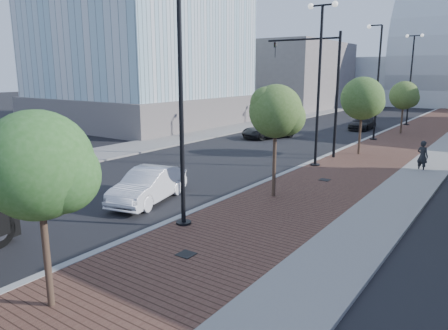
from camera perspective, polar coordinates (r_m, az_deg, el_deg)
The scene contains 21 objects.
sidewalk at distance 41.90m, azimuth 25.69°, elevation 3.77°, with size 7.00×140.00×0.12m, color #4C2D23.
curb at distance 42.60m, azimuth 21.05°, elevation 4.31°, with size 0.30×140.00×0.14m, color gray.
west_sidewalk at distance 47.40m, azimuth 5.62°, elevation 5.82°, with size 4.00×140.00×0.12m, color slate.
white_sedan at distance 18.48m, azimuth -10.25°, elevation -2.72°, with size 1.55×4.46×1.47m, color white.
dark_car_mid at distance 36.17m, azimuth 5.94°, elevation 4.70°, with size 2.19×4.74×1.32m, color black.
dark_car_far at distance 43.56m, azimuth 18.33°, elevation 5.41°, with size 1.75×4.31×1.25m, color black.
pedestrian at distance 26.17m, azimuth 25.37°, elevation 1.09°, with size 0.65×0.43×1.78m, color black.
streetlight_1 at distance 14.69m, azimuth -6.19°, elevation 7.81°, with size 1.44×0.56×9.21m.
streetlight_2 at distance 24.92m, azimuth 12.77°, elevation 10.58°, with size 1.72×0.56×9.28m.
streetlight_3 at distance 36.34m, azimuth 19.95°, elevation 9.90°, with size 1.44×0.56×9.21m.
streetlight_4 at distance 47.98m, azimuth 24.02°, elevation 10.60°, with size 1.72×0.56×9.28m.
traffic_mast at distance 28.03m, azimuth 13.45°, elevation 11.06°, with size 5.09×0.20×8.00m.
tree_0 at distance 10.07m, azimuth -23.72°, elevation -0.12°, with size 2.49×2.46×4.75m.
tree_1 at distance 18.22m, azimuth 7.20°, elevation 7.21°, with size 2.35×2.29×5.04m.
tree_2 at distance 29.34m, azimuth 18.39°, elevation 8.57°, with size 2.81×2.81×5.25m.
tree_3 at distance 40.98m, azimuth 23.34°, elevation 8.68°, with size 2.52×2.50×4.77m.
tower_podium at distance 47.65m, azimuth -10.96°, elevation 7.43°, with size 19.00×19.00×3.00m, color slate.
convention_center at distance 86.87m, azimuth 27.61°, elevation 11.43°, with size 50.00×30.00×50.00m.
commercial_block_nw at distance 68.05m, azimuth 8.96°, elevation 11.91°, with size 14.00×20.00×10.00m, color slate.
utility_cover_1 at distance 13.04m, azimuth -5.17°, elevation -11.99°, with size 0.50×0.50×0.02m, color black.
utility_cover_2 at distance 22.12m, azimuth 13.51°, elevation -1.97°, with size 0.50×0.50×0.02m, color black.
Camera 1 is at (10.13, -1.01, 5.52)m, focal length 33.63 mm.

